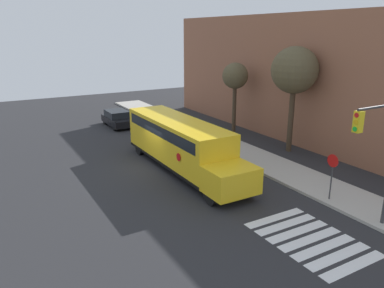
{
  "coord_description": "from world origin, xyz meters",
  "views": [
    {
      "loc": [
        20.29,
        -8.95,
        8.14
      ],
      "look_at": [
        1.68,
        1.8,
        1.67
      ],
      "focal_mm": 35.0,
      "sensor_mm": 36.0,
      "label": 1
    }
  ],
  "objects_px": {
    "parked_car": "(118,118)",
    "traffic_light": "(382,148)",
    "tree_far_sidewalk": "(235,77)",
    "stop_sign": "(332,171)",
    "tree_near_sidewalk": "(295,71)",
    "school_bus": "(181,142)"
  },
  "relations": [
    {
      "from": "parked_car",
      "to": "traffic_light",
      "type": "height_order",
      "value": "traffic_light"
    },
    {
      "from": "parked_car",
      "to": "tree_near_sidewalk",
      "type": "relative_size",
      "value": 0.57
    },
    {
      "from": "tree_far_sidewalk",
      "to": "stop_sign",
      "type": "bearing_deg",
      "value": -16.09
    },
    {
      "from": "parked_car",
      "to": "tree_near_sidewalk",
      "type": "distance_m",
      "value": 16.14
    },
    {
      "from": "tree_near_sidewalk",
      "to": "tree_far_sidewalk",
      "type": "xyz_separation_m",
      "value": [
        -6.11,
        -0.37,
        -1.0
      ]
    },
    {
      "from": "traffic_light",
      "to": "tree_far_sidewalk",
      "type": "bearing_deg",
      "value": 164.08
    },
    {
      "from": "school_bus",
      "to": "parked_car",
      "type": "relative_size",
      "value": 2.76
    },
    {
      "from": "parked_car",
      "to": "traffic_light",
      "type": "xyz_separation_m",
      "value": [
        23.1,
        3.06,
        3.02
      ]
    },
    {
      "from": "stop_sign",
      "to": "tree_near_sidewalk",
      "type": "distance_m",
      "value": 9.22
    },
    {
      "from": "school_bus",
      "to": "tree_near_sidewalk",
      "type": "bearing_deg",
      "value": 85.7
    },
    {
      "from": "tree_near_sidewalk",
      "to": "tree_far_sidewalk",
      "type": "relative_size",
      "value": 1.25
    },
    {
      "from": "parked_car",
      "to": "traffic_light",
      "type": "relative_size",
      "value": 0.72
    },
    {
      "from": "stop_sign",
      "to": "traffic_light",
      "type": "distance_m",
      "value": 3.59
    },
    {
      "from": "traffic_light",
      "to": "tree_near_sidewalk",
      "type": "distance_m",
      "value": 11.32
    },
    {
      "from": "parked_car",
      "to": "stop_sign",
      "type": "height_order",
      "value": "stop_sign"
    },
    {
      "from": "traffic_light",
      "to": "tree_far_sidewalk",
      "type": "relative_size",
      "value": 0.98
    },
    {
      "from": "school_bus",
      "to": "tree_near_sidewalk",
      "type": "distance_m",
      "value": 9.24
    },
    {
      "from": "parked_car",
      "to": "school_bus",
      "type": "bearing_deg",
      "value": -1.58
    },
    {
      "from": "parked_car",
      "to": "stop_sign",
      "type": "distance_m",
      "value": 20.66
    },
    {
      "from": "tree_near_sidewalk",
      "to": "traffic_light",
      "type": "bearing_deg",
      "value": -26.42
    },
    {
      "from": "traffic_light",
      "to": "parked_car",
      "type": "bearing_deg",
      "value": -172.45
    },
    {
      "from": "parked_car",
      "to": "tree_near_sidewalk",
      "type": "xyz_separation_m",
      "value": [
        13.11,
        8.02,
        4.92
      ]
    }
  ]
}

